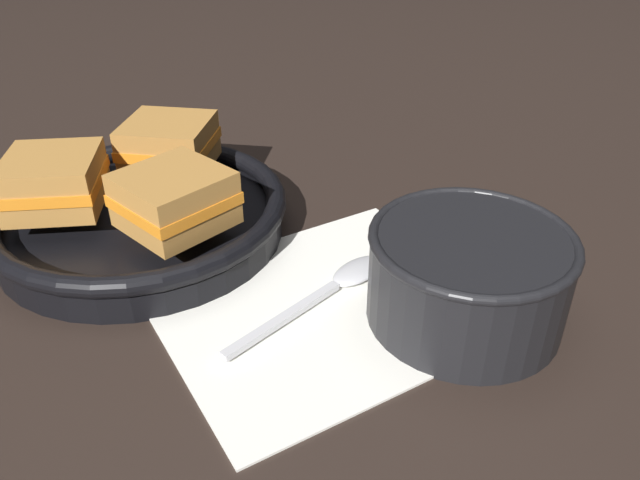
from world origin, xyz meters
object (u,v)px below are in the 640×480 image
at_px(spoon, 339,283).
at_px(skillet, 141,216).
at_px(soup_bowl, 468,272).
at_px(sandwich_near_right, 54,181).
at_px(sandwich_far_left, 175,199).
at_px(sandwich_near_left, 169,144).

xyz_separation_m(spoon, skillet, (-0.14, 0.15, 0.01)).
bearing_deg(skillet, spoon, -46.82).
bearing_deg(soup_bowl, skillet, 135.14).
bearing_deg(sandwich_near_right, sandwich_far_left, -37.72).
xyz_separation_m(soup_bowl, sandwich_far_left, (-0.19, 0.15, 0.02)).
relative_size(skillet, sandwich_near_left, 2.45).
height_order(spoon, sandwich_near_left, sandwich_near_left).
xyz_separation_m(skillet, sandwich_far_left, (0.03, -0.06, 0.04)).
height_order(skillet, sandwich_far_left, sandwich_far_left).
relative_size(spoon, sandwich_far_left, 1.52).
distance_m(skillet, sandwich_near_left, 0.08).
height_order(spoon, skillet, skillet).
bearing_deg(sandwich_near_left, spoon, -64.10).
bearing_deg(soup_bowl, sandwich_far_left, 141.30).
xyz_separation_m(soup_bowl, sandwich_near_right, (-0.28, 0.22, 0.02)).
relative_size(soup_bowl, sandwich_far_left, 1.41).
distance_m(skillet, sandwich_near_right, 0.08).
xyz_separation_m(spoon, sandwich_far_left, (-0.11, 0.08, 0.06)).
relative_size(soup_bowl, sandwich_near_right, 1.53).
bearing_deg(sandwich_near_left, skillet, -127.72).
bearing_deg(sandwich_near_right, sandwich_near_left, 22.28).
bearing_deg(soup_bowl, sandwich_near_left, 123.09).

